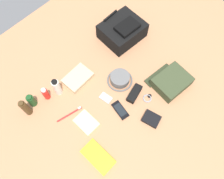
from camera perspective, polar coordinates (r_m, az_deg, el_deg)
ground_plane at (r=1.55m, az=-0.00°, el=-0.83°), size 2.64×2.02×0.02m
backpack at (r=1.75m, az=2.74°, el=15.10°), size 0.33×0.29×0.16m
toiletry_pouch at (r=1.59m, az=15.18°, el=2.04°), size 0.27×0.27×0.08m
bucket_hat at (r=1.56m, az=2.08°, el=2.79°), size 0.19×0.19×0.06m
cologne_bottle at (r=1.52m, az=-21.69°, el=-4.50°), size 0.04×0.04×0.17m
shampoo_bottle at (r=1.55m, az=-20.31°, el=-2.71°), size 0.05×0.05×0.11m
sunscreen_spray at (r=1.54m, az=-16.95°, el=-1.05°), size 0.04×0.04×0.12m
toothpaste_tube at (r=1.52m, az=-14.21°, el=0.62°), size 0.05×0.05×0.16m
paperback_novel at (r=1.40m, az=-3.68°, el=-17.16°), size 0.12×0.21×0.02m
cell_phone at (r=1.48m, az=2.14°, el=-5.40°), size 0.09×0.14×0.01m
media_player at (r=1.52m, az=-1.59°, el=-2.23°), size 0.06×0.09×0.01m
wristwatch at (r=1.54m, az=9.28°, el=-2.22°), size 0.07×0.06×0.01m
toothbrush at (r=1.50m, az=-10.70°, el=-6.19°), size 0.18×0.06×0.02m
wallet at (r=1.48m, az=10.26°, el=-7.56°), size 0.11×0.13×0.02m
notepad at (r=1.46m, az=-6.74°, el=-8.55°), size 0.11×0.15×0.02m
folded_towel at (r=1.59m, az=-8.93°, el=2.99°), size 0.20×0.14×0.04m
sunglasses_case at (r=1.52m, az=5.90°, el=-1.05°), size 0.15×0.08×0.04m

